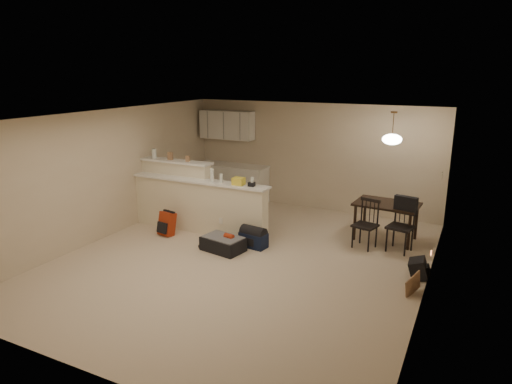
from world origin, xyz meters
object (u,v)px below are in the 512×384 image
Objects in this scene: dining_chair_near at (365,224)px; red_backpack at (167,224)px; pendant_lamp at (392,139)px; dining_table at (387,208)px; dining_chair_far at (400,226)px; navy_duffel at (253,240)px; suitcase at (223,244)px; black_daypack at (419,269)px.

dining_chair_near is 1.97× the size of red_backpack.
pendant_lamp is 0.67× the size of dining_chair_near.
dining_table is 1.26× the size of dining_chair_far.
red_backpack is 1.86m from navy_duffel.
dining_chair_far reaches higher than red_backpack.
dining_chair_near reaches higher than dining_table.
dining_chair_far is 1.31× the size of suitcase.
black_daypack is at bearing -25.78° from dining_chair_near.
red_backpack reaches higher than suitcase.
dining_chair_near is at bearing 47.53° from black_daypack.
suitcase is (-2.56, -1.90, -1.86)m from pendant_lamp.
navy_duffel is (-2.14, -1.49, -0.51)m from dining_table.
suitcase is 3.40m from black_daypack.
dining_chair_near reaches higher than suitcase.
red_backpack is 4.82m from black_daypack.
suitcase is at bearing 2.28° from red_backpack.
pendant_lamp reaches higher than navy_duffel.
black_daypack is (2.96, 0.00, 0.01)m from navy_duffel.
dining_table is at bearing 46.97° from suitcase.
black_daypack reaches higher than navy_duffel.
dining_chair_near is (-0.26, -0.60, -0.19)m from dining_table.
pendant_lamp is at bearing 79.80° from dining_chair_near.
pendant_lamp is at bearing 25.75° from black_daypack.
dining_chair_far reaches higher than black_daypack.
dining_table is 3.59× the size of black_daypack.
dining_chair_far is at bearing 23.59° from dining_chair_near.
navy_duffel is at bearing 86.88° from black_daypack.
pendant_lamp is 1.21× the size of navy_duffel.
red_backpack is (-3.99, -1.68, -0.42)m from dining_table.
pendant_lamp is at bearing 46.97° from suitcase.
dining_chair_near reaches higher than navy_duffel.
dining_chair_far is 2.11× the size of red_backpack.
dining_chair_far is at bearing 29.97° from navy_duffel.
pendant_lamp is at bearing 48.88° from dining_table.
red_backpack is at bearing -157.19° from pendant_lamp.
dining_chair_near is at bearing -113.77° from pendant_lamp.
dining_chair_near is 0.93× the size of dining_chair_far.
red_backpack is (-3.99, -1.68, -1.76)m from pendant_lamp.
red_backpack is (-1.43, 0.22, 0.11)m from suitcase.
dining_chair_far reaches higher than suitcase.
dining_chair_near is at bearing -157.81° from dining_chair_far.
dining_chair_near is 1.44m from black_daypack.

